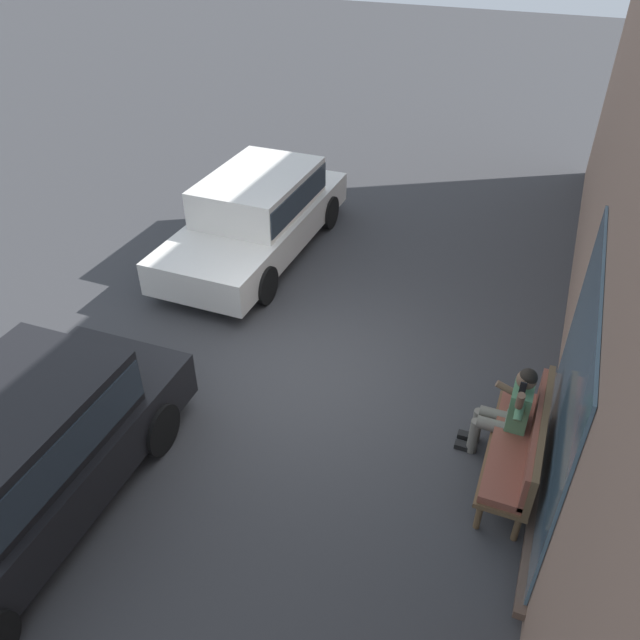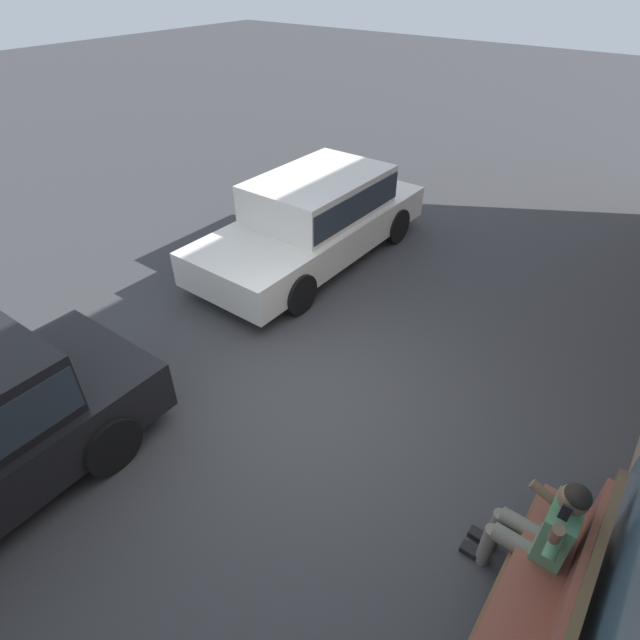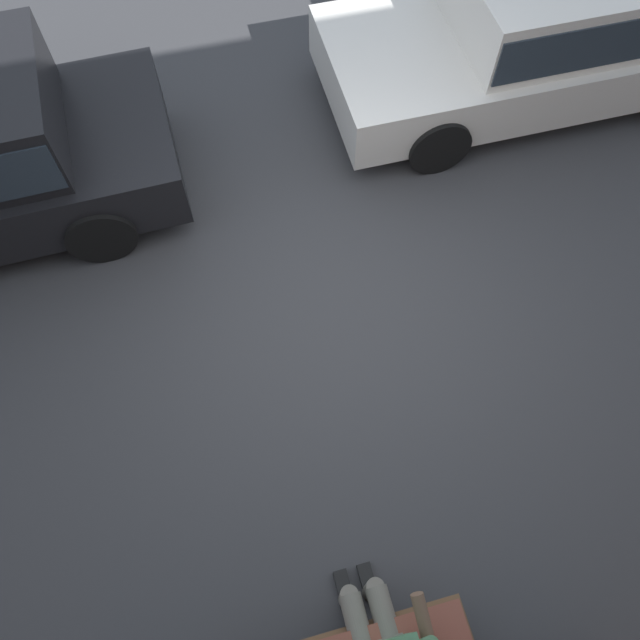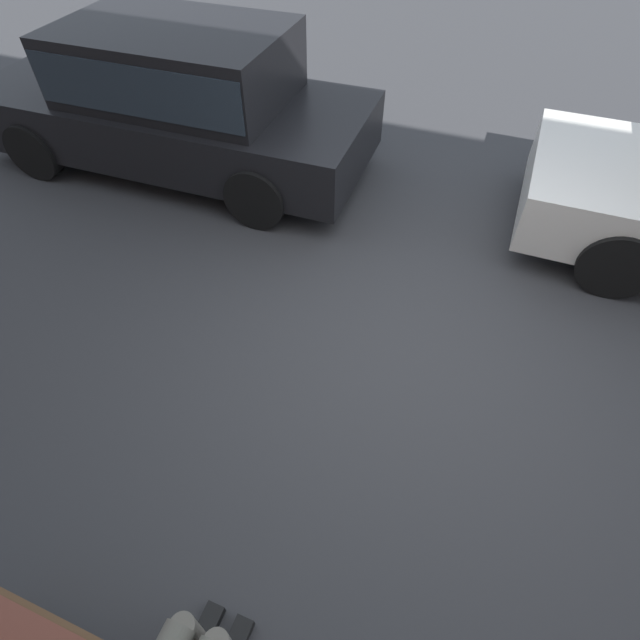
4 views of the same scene
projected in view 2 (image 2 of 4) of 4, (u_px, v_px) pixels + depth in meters
name	position (u px, v px, depth m)	size (l,w,h in m)	color
ground_plane	(312.00, 405.00, 5.94)	(60.00, 60.00, 0.00)	#38383A
bench	(554.00, 587.00, 3.70)	(1.85, 0.55, 0.99)	brown
person_on_phone	(542.00, 530.00, 3.92)	(0.73, 0.74, 1.32)	#6B665B
parked_car_near	(316.00, 215.00, 8.40)	(4.57, 1.88, 1.44)	white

